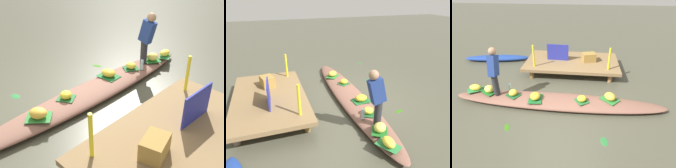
{
  "view_description": "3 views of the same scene",
  "coord_description": "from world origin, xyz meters",
  "views": [
    {
      "loc": [
        3.26,
        3.72,
        3.2
      ],
      "look_at": [
        -0.05,
        0.49,
        0.48
      ],
      "focal_mm": 44.92,
      "sensor_mm": 36.0,
      "label": 1
    },
    {
      "loc": [
        -4.94,
        2.04,
        2.82
      ],
      "look_at": [
        -0.07,
        0.37,
        0.57
      ],
      "focal_mm": 33.77,
      "sensor_mm": 36.0,
      "label": 2
    },
    {
      "loc": [
        0.62,
        -4.03,
        2.99
      ],
      "look_at": [
        0.11,
        0.63,
        0.29
      ],
      "focal_mm": 30.32,
      "sensor_mm": 36.0,
      "label": 3
    }
  ],
  "objects": [
    {
      "name": "leaf_mat_0",
      "position": [
        -1.87,
        0.09,
        0.22
      ],
      "size": [
        0.48,
        0.46,
        0.01
      ],
      "primitive_type": "cube",
      "rotation": [
        0.0,
        0.0,
        2.59
      ],
      "color": "#1F6722",
      "rests_on": "vendor_boat"
    },
    {
      "name": "railing_post_east",
      "position": [
        1.42,
        1.55,
        0.74
      ],
      "size": [
        0.06,
        0.06,
        0.71
      ],
      "primitive_type": "cylinder",
      "color": "yellow",
      "rests_on": "dock_platform"
    },
    {
      "name": "banana_bunch_4",
      "position": [
        -2.31,
        0.16,
        0.3
      ],
      "size": [
        0.31,
        0.2,
        0.16
      ],
      "primitive_type": "ellipsoid",
      "rotation": [
        0.0,
        0.0,
        0.01
      ],
      "color": "yellow",
      "rests_on": "vendor_boat"
    },
    {
      "name": "vendor_person",
      "position": [
        -1.62,
        0.08,
        0.92
      ],
      "size": [
        0.2,
        0.41,
        1.25
      ],
      "color": "#28282D",
      "rests_on": "vendor_boat"
    },
    {
      "name": "banana_bunch_1",
      "position": [
        -0.55,
        -0.1,
        0.31
      ],
      "size": [
        0.3,
        0.35,
        0.17
      ],
      "primitive_type": "ellipsoid",
      "rotation": [
        0.0,
        0.0,
        4.85
      ],
      "color": "gold",
      "rests_on": "vendor_boat"
    },
    {
      "name": "leaf_mat_4",
      "position": [
        -2.31,
        0.16,
        0.22
      ],
      "size": [
        0.51,
        0.45,
        0.01
      ],
      "primitive_type": "cube",
      "rotation": [
        0.0,
        0.0,
        0.52
      ],
      "color": "#2C7D40",
      "rests_on": "vendor_boat"
    },
    {
      "name": "water_bottle",
      "position": [
        -1.33,
        0.21,
        0.34
      ],
      "size": [
        0.07,
        0.07,
        0.24
      ],
      "primitive_type": "cylinder",
      "color": "silver",
      "rests_on": "vendor_boat"
    },
    {
      "name": "leaf_mat_5",
      "position": [
        0.64,
        -0.07,
        0.22
      ],
      "size": [
        0.41,
        0.43,
        0.01
      ],
      "primitive_type": "cube",
      "rotation": [
        0.0,
        0.0,
        2.14
      ],
      "color": "#26642F",
      "rests_on": "vendor_boat"
    },
    {
      "name": "leaf_mat_1",
      "position": [
        -0.55,
        -0.1,
        0.22
      ],
      "size": [
        0.37,
        0.47,
        0.01
      ],
      "primitive_type": "cube",
      "rotation": [
        0.0,
        0.0,
        1.65
      ],
      "color": "#1C642B",
      "rests_on": "vendor_boat"
    },
    {
      "name": "banana_bunch_0",
      "position": [
        -1.87,
        0.09,
        0.32
      ],
      "size": [
        0.36,
        0.36,
        0.19
      ],
      "primitive_type": "ellipsoid",
      "rotation": [
        0.0,
        0.0,
        5.48
      ],
      "color": "#EDDD58",
      "rests_on": "vendor_boat"
    },
    {
      "name": "produce_crate",
      "position": [
        0.81,
        2.15,
        0.53
      ],
      "size": [
        0.51,
        0.43,
        0.3
      ],
      "primitive_type": "cube",
      "rotation": [
        0.0,
        0.0,
        0.27
      ],
      "color": "olive",
      "rests_on": "dock_platform"
    },
    {
      "name": "moored_boat",
      "position": [
        -2.81,
        2.72,
        0.11
      ],
      "size": [
        2.57,
        0.82,
        0.22
      ],
      "primitive_type": "ellipsoid",
      "rotation": [
        0.0,
        0.0,
        0.15
      ],
      "color": "navy",
      "rests_on": "ground"
    },
    {
      "name": "leaf_mat_2",
      "position": [
        -1.18,
        0.01,
        0.22
      ],
      "size": [
        0.43,
        0.41,
        0.01
      ],
      "primitive_type": "cube",
      "rotation": [
        0.0,
        0.0,
        2.59
      ],
      "color": "#1D5829",
      "rests_on": "vendor_boat"
    },
    {
      "name": "leaf_mat_3",
      "position": [
        1.35,
        0.08,
        0.22
      ],
      "size": [
        0.54,
        0.54,
        0.01
      ],
      "primitive_type": "cube",
      "rotation": [
        0.0,
        0.0,
        2.39
      ],
      "color": "#2C7932",
      "rests_on": "vendor_boat"
    },
    {
      "name": "banana_bunch_5",
      "position": [
        0.64,
        -0.07,
        0.3
      ],
      "size": [
        0.31,
        0.31,
        0.15
      ],
      "primitive_type": "ellipsoid",
      "rotation": [
        0.0,
        0.0,
        3.66
      ],
      "color": "yellow",
      "rests_on": "vendor_boat"
    },
    {
      "name": "banana_bunch_2",
      "position": [
        -1.18,
        0.01,
        0.3
      ],
      "size": [
        0.25,
        0.27,
        0.16
      ],
      "primitive_type": "ellipsoid",
      "rotation": [
        0.0,
        0.0,
        1.42
      ],
      "color": "yellow",
      "rests_on": "vendor_boat"
    },
    {
      "name": "drifting_plant_2",
      "position": [
        1.15,
        -1.16,
        0.0
      ],
      "size": [
        0.19,
        0.27,
        0.01
      ],
      "primitive_type": "ellipsoid",
      "rotation": [
        0.0,
        0.0,
        1.71
      ],
      "color": "#287035",
      "rests_on": "ground"
    },
    {
      "name": "dock_platform",
      "position": [
        0.22,
        2.15,
        0.32
      ],
      "size": [
        3.2,
        1.8,
        0.38
      ],
      "color": "olive",
      "rests_on": "ground"
    },
    {
      "name": "banana_bunch_3",
      "position": [
        1.35,
        0.08,
        0.31
      ],
      "size": [
        0.38,
        0.4,
        0.18
      ],
      "primitive_type": "ellipsoid",
      "rotation": [
        0.0,
        0.0,
        5.27
      ],
      "color": "gold",
      "rests_on": "vendor_boat"
    },
    {
      "name": "market_banner",
      "position": [
        -0.28,
        2.15,
        0.66
      ],
      "size": [
        0.75,
        0.06,
        0.56
      ],
      "primitive_type": "cube",
      "rotation": [
        0.0,
        0.0,
        -0.04
      ],
      "color": "navy",
      "rests_on": "dock_platform"
    },
    {
      "name": "railing_post_west",
      "position": [
        -0.98,
        1.55,
        0.74
      ],
      "size": [
        0.06,
        0.06,
        0.71
      ],
      "primitive_type": "cylinder",
      "color": "yellow",
      "rests_on": "dock_platform"
    },
    {
      "name": "canal_water",
      "position": [
        0.0,
        0.0,
        0.0
      ],
      "size": [
        40.0,
        40.0,
        0.0
      ],
      "primitive_type": "plane",
      "color": "#4B4A3A",
      "rests_on": "ground"
    },
    {
      "name": "vendor_boat",
      "position": [
        0.0,
        0.0,
        0.11
      ],
      "size": [
        5.58,
        0.84,
        0.22
      ],
      "primitive_type": "ellipsoid",
      "rotation": [
        0.0,
        0.0,
        -0.01
      ],
      "color": "brown",
      "rests_on": "ground"
    },
    {
      "name": "drifting_plant_1",
      "position": [
        -1.02,
        -0.98,
        0.0
      ],
      "size": [
        0.19,
        0.27,
        0.01
      ],
      "primitive_type": "ellipsoid",
      "rotation": [
        0.0,
        0.0,
        1.94
      ],
      "color": "#316E15",
      "rests_on": "ground"
    }
  ]
}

